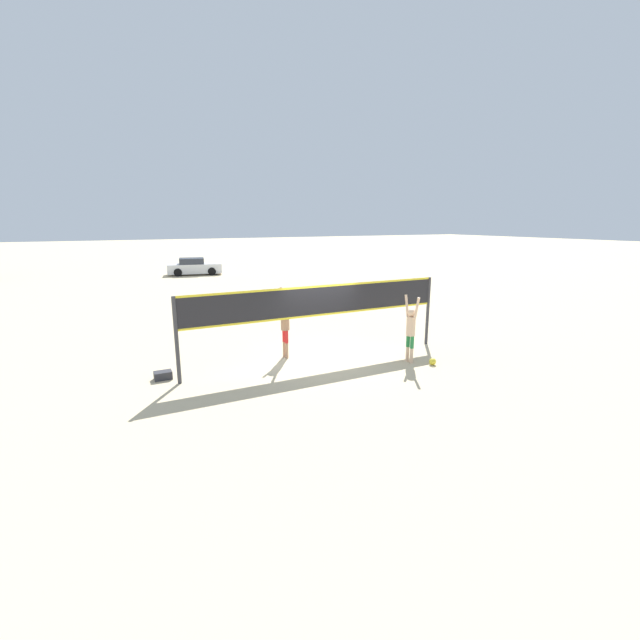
{
  "coord_description": "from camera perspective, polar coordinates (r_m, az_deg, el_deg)",
  "views": [
    {
      "loc": [
        -5.89,
        -11.66,
        4.37
      ],
      "look_at": [
        0.0,
        0.0,
        1.34
      ],
      "focal_mm": 24.0,
      "sensor_mm": 36.0,
      "label": 1
    }
  ],
  "objects": [
    {
      "name": "gear_bag",
      "position": [
        12.98,
        -20.2,
        -6.93
      ],
      "size": [
        0.48,
        0.32,
        0.23
      ],
      "color": "#2D2D33",
      "rests_on": "ground_plane"
    },
    {
      "name": "player_spiker",
      "position": [
        13.65,
        12.0,
        -1.01
      ],
      "size": [
        0.28,
        0.7,
        2.13
      ],
      "rotation": [
        0.0,
        0.0,
        1.57
      ],
      "color": "beige",
      "rests_on": "ground_plane"
    },
    {
      "name": "parked_car_near",
      "position": [
        37.37,
        -16.43,
        6.78
      ],
      "size": [
        4.55,
        2.52,
        1.38
      ],
      "rotation": [
        0.0,
        0.0,
        -0.18
      ],
      "color": "silver",
      "rests_on": "ground_plane"
    },
    {
      "name": "player_blocker",
      "position": [
        13.84,
        -4.68,
        -0.18
      ],
      "size": [
        0.28,
        0.72,
        2.29
      ],
      "rotation": [
        0.0,
        0.0,
        -1.57
      ],
      "color": "tan",
      "rests_on": "ground_plane"
    },
    {
      "name": "volleyball_net",
      "position": [
        13.32,
        0.0,
        1.87
      ],
      "size": [
        8.79,
        0.11,
        2.44
      ],
      "color": "#38383D",
      "rests_on": "ground_plane"
    },
    {
      "name": "ground_plane",
      "position": [
        13.77,
        0.0,
        -5.44
      ],
      "size": [
        200.0,
        200.0,
        0.0
      ],
      "primitive_type": "plane",
      "color": "beige"
    },
    {
      "name": "volleyball",
      "position": [
        13.8,
        14.79,
        -5.38
      ],
      "size": [
        0.22,
        0.22,
        0.22
      ],
      "color": "yellow",
      "rests_on": "ground_plane"
    }
  ]
}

